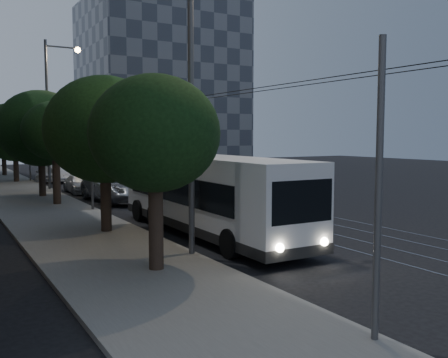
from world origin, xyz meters
TOP-DOWN VIEW (x-y plane):
  - ground at (0.00, 0.00)m, footprint 120.00×120.00m
  - sidewalk at (-7.50, 20.00)m, footprint 5.00×90.00m
  - tram_rails at (2.50, 20.00)m, footprint 4.52×90.00m
  - overhead_wires at (-4.97, 20.00)m, footprint 2.23×90.00m
  - building_distant_right at (18.00, 55.00)m, footprint 22.00×18.00m
  - trolleybus at (-2.90, 1.52)m, footprint 2.83×12.79m
  - pickup_silver at (-2.70, 13.44)m, footprint 3.47×6.70m
  - car_white_a at (-2.70, 17.58)m, footprint 2.15×4.20m
  - car_white_b at (-3.56, 19.50)m, footprint 1.82×4.39m
  - car_white_c at (-3.12, 28.91)m, footprint 2.26×4.71m
  - car_white_d at (-3.98, 29.50)m, footprint 2.74×4.71m
  - tree_0 at (-7.00, -3.02)m, footprint 3.85×3.85m
  - tree_1 at (-6.50, 3.59)m, footprint 4.91×4.91m
  - tree_2 at (-6.50, 13.19)m, footprint 3.83×3.83m
  - tree_3 at (-6.50, 17.66)m, footprint 5.53×5.53m
  - tree_4 at (-6.50, 29.63)m, footprint 5.63×5.63m
  - tree_5 at (-6.50, 38.00)m, footprint 5.49×5.49m
  - streetlamp_near at (-4.77, -1.79)m, footprint 2.71×0.44m
  - streetlamp_far at (-4.77, 22.06)m, footprint 2.66×0.44m

SIDE VIEW (x-z plane):
  - ground at x=0.00m, z-range 0.00..0.00m
  - tram_rails at x=2.50m, z-range 0.00..0.02m
  - sidewalk at x=-7.50m, z-range 0.00..0.15m
  - car_white_b at x=-3.56m, z-range 0.00..1.27m
  - car_white_a at x=-2.70m, z-range 0.00..1.37m
  - car_white_c at x=-3.12m, z-range 0.00..1.49m
  - car_white_d at x=-3.98m, z-range 0.00..1.50m
  - pickup_silver at x=-2.70m, z-range 0.00..1.80m
  - trolleybus at x=-2.90m, z-range -1.06..4.57m
  - overhead_wires at x=-4.97m, z-range 0.47..6.47m
  - tree_0 at x=-7.00m, z-range 1.20..7.13m
  - tree_5 at x=-6.50m, z-range 0.92..7.72m
  - tree_2 at x=-6.50m, z-range 1.30..7.41m
  - tree_1 at x=-6.50m, z-range 1.07..7.66m
  - tree_4 at x=-6.50m, z-range 0.94..7.91m
  - tree_3 at x=-6.50m, z-range 1.04..8.13m
  - streetlamp_far at x=-4.77m, z-range 1.07..12.21m
  - streetlamp_near at x=-4.77m, z-range 1.08..12.46m
  - building_distant_right at x=18.00m, z-range 0.00..24.00m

